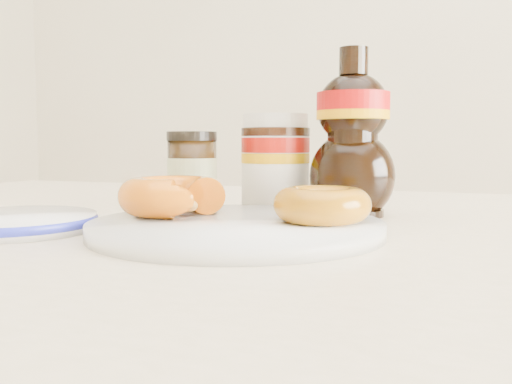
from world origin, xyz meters
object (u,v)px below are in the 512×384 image
(plate, at_px, (236,227))
(donut_bitten, at_px, (172,196))
(donut_whole, at_px, (322,205))
(syrup_bottle, at_px, (353,133))
(dining_table, at_px, (253,301))
(blue_rim_saucer, at_px, (14,222))
(dark_jar, at_px, (192,173))
(nutella_jar, at_px, (275,159))

(plate, bearing_deg, donut_bitten, 165.60)
(donut_whole, bearing_deg, syrup_bottle, 91.51)
(dining_table, xyz_separation_m, donut_whole, (0.09, -0.06, 0.11))
(syrup_bottle, height_order, blue_rim_saucer, syrup_bottle)
(donut_whole, xyz_separation_m, dark_jar, (-0.19, 0.12, 0.02))
(dining_table, bearing_deg, dark_jar, 148.30)
(dark_jar, bearing_deg, donut_whole, -32.51)
(donut_bitten, distance_m, nutella_jar, 0.18)
(nutella_jar, bearing_deg, donut_bitten, -106.56)
(dining_table, height_order, donut_whole, donut_whole)
(donut_whole, bearing_deg, plate, -164.71)
(plate, relative_size, nutella_jar, 2.26)
(donut_bitten, bearing_deg, dark_jar, 88.97)
(plate, relative_size, syrup_bottle, 1.40)
(donut_bitten, xyz_separation_m, blue_rim_saucer, (-0.13, -0.07, -0.02))
(syrup_bottle, xyz_separation_m, dark_jar, (-0.19, -0.03, -0.05))
(syrup_bottle, distance_m, blue_rim_saucer, 0.37)
(plate, bearing_deg, syrup_bottle, 67.90)
(donut_bitten, xyz_separation_m, dark_jar, (-0.04, 0.12, 0.02))
(donut_whole, height_order, nutella_jar, nutella_jar)
(donut_bitten, height_order, nutella_jar, nutella_jar)
(donut_bitten, height_order, dark_jar, dark_jar)
(nutella_jar, distance_m, syrup_bottle, 0.10)
(plate, distance_m, dark_jar, 0.19)
(nutella_jar, relative_size, dark_jar, 1.22)
(dining_table, relative_size, plate, 5.29)
(dining_table, bearing_deg, donut_bitten, -135.98)
(dining_table, distance_m, donut_whole, 0.15)
(syrup_bottle, bearing_deg, blue_rim_saucer, -141.14)
(blue_rim_saucer, bearing_deg, nutella_jar, 52.70)
(dark_jar, bearing_deg, nutella_jar, 25.99)
(donut_bitten, relative_size, nutella_jar, 0.89)
(dining_table, height_order, plate, plate)
(plate, height_order, syrup_bottle, syrup_bottle)
(dining_table, height_order, syrup_bottle, syrup_bottle)
(dining_table, xyz_separation_m, plate, (0.01, -0.08, 0.09))
(nutella_jar, distance_m, dark_jar, 0.10)
(dark_jar, distance_m, blue_rim_saucer, 0.22)
(donut_whole, height_order, syrup_bottle, syrup_bottle)
(plate, xyz_separation_m, donut_bitten, (-0.08, 0.02, 0.02))
(dining_table, relative_size, dark_jar, 14.56)
(dining_table, relative_size, nutella_jar, 11.94)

